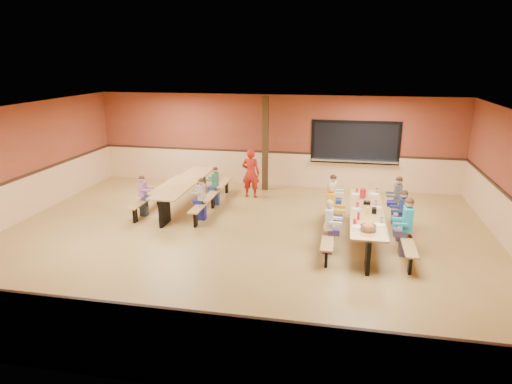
# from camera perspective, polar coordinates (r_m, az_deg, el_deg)

# --- Properties ---
(ground) EXTENTS (12.00, 12.00, 0.00)m
(ground) POSITION_cam_1_polar(r_m,az_deg,el_deg) (10.78, -1.96, -6.13)
(ground) COLOR olive
(ground) RESTS_ON ground
(room_envelope) EXTENTS (12.04, 10.04, 3.02)m
(room_envelope) POSITION_cam_1_polar(r_m,az_deg,el_deg) (10.53, -2.00, -2.66)
(room_envelope) COLOR brown
(room_envelope) RESTS_ON ground
(kitchen_pass_through) EXTENTS (2.78, 0.28, 1.38)m
(kitchen_pass_through) POSITION_cam_1_polar(r_m,az_deg,el_deg) (14.88, 12.28, 5.85)
(kitchen_pass_through) COLOR black
(kitchen_pass_through) RESTS_ON ground
(structural_post) EXTENTS (0.18, 0.18, 3.00)m
(structural_post) POSITION_cam_1_polar(r_m,az_deg,el_deg) (14.54, 1.17, 6.02)
(structural_post) COLOR #322110
(structural_post) RESTS_ON ground
(cafeteria_table_main) EXTENTS (1.91, 3.70, 0.74)m
(cafeteria_table_main) POSITION_cam_1_polar(r_m,az_deg,el_deg) (10.90, 13.59, -3.38)
(cafeteria_table_main) COLOR #AF7F45
(cafeteria_table_main) RESTS_ON ground
(cafeteria_table_second) EXTENTS (1.91, 3.70, 0.74)m
(cafeteria_table_second) POSITION_cam_1_polar(r_m,az_deg,el_deg) (13.24, -8.87, 0.43)
(cafeteria_table_second) COLOR #AF7F45
(cafeteria_table_second) RESTS_ON ground
(seated_child_white_left) EXTENTS (0.37, 0.30, 1.20)m
(seated_child_white_left) POSITION_cam_1_polar(r_m,az_deg,el_deg) (10.06, 9.07, -4.36)
(seated_child_white_left) COLOR silver
(seated_child_white_left) RESTS_ON ground
(seated_adult_yellow) EXTENTS (0.44, 0.36, 1.36)m
(seated_adult_yellow) POSITION_cam_1_polar(r_m,az_deg,el_deg) (10.80, 9.28, -2.43)
(seated_adult_yellow) COLOR orange
(seated_adult_yellow) RESTS_ON ground
(seated_child_grey_left) EXTENTS (0.37, 0.30, 1.20)m
(seated_child_grey_left) POSITION_cam_1_polar(r_m,az_deg,el_deg) (12.16, 9.53, -0.68)
(seated_child_grey_left) COLOR silver
(seated_child_grey_left) RESTS_ON ground
(seated_child_teal_right) EXTENTS (0.41, 0.33, 1.29)m
(seated_child_teal_right) POSITION_cam_1_polar(r_m,az_deg,el_deg) (10.31, 18.34, -4.22)
(seated_child_teal_right) COLOR teal
(seated_child_teal_right) RESTS_ON ground
(seated_child_navy_right) EXTENTS (0.37, 0.30, 1.20)m
(seated_child_navy_right) POSITION_cam_1_polar(r_m,az_deg,el_deg) (11.15, 17.82, -2.85)
(seated_child_navy_right) COLOR navy
(seated_child_navy_right) RESTS_ON ground
(seated_child_char_right) EXTENTS (0.37, 0.31, 1.22)m
(seated_child_char_right) POSITION_cam_1_polar(r_m,az_deg,el_deg) (12.29, 17.25, -0.98)
(seated_child_char_right) COLOR #4D5157
(seated_child_char_right) RESTS_ON ground
(seated_child_purple_sec) EXTENTS (0.32, 0.26, 1.10)m
(seated_child_purple_sec) POSITION_cam_1_polar(r_m,az_deg,el_deg) (12.66, -13.93, -0.49)
(seated_child_purple_sec) COLOR #9E619B
(seated_child_purple_sec) RESTS_ON ground
(seated_child_green_sec) EXTENTS (0.32, 0.26, 1.11)m
(seated_child_green_sec) POSITION_cam_1_polar(r_m,az_deg,el_deg) (13.27, -5.07, 0.74)
(seated_child_green_sec) COLOR #337555
(seated_child_green_sec) RESTS_ON ground
(seated_child_tan_sec) EXTENTS (0.32, 0.27, 1.12)m
(seated_child_tan_sec) POSITION_cam_1_polar(r_m,az_deg,el_deg) (12.06, -6.80, -0.92)
(seated_child_tan_sec) COLOR #BAA395
(seated_child_tan_sec) RESTS_ON ground
(standing_woman) EXTENTS (0.56, 0.37, 1.51)m
(standing_woman) POSITION_cam_1_polar(r_m,az_deg,el_deg) (13.88, -0.66, 2.37)
(standing_woman) COLOR #AB1E13
(standing_woman) RESTS_ON ground
(punch_pitcher) EXTENTS (0.16, 0.16, 0.22)m
(punch_pitcher) POSITION_cam_1_polar(r_m,az_deg,el_deg) (11.82, 13.22, -0.13)
(punch_pitcher) COLOR red
(punch_pitcher) RESTS_ON cafeteria_table_main
(chip_bowl) EXTENTS (0.32, 0.32, 0.15)m
(chip_bowl) POSITION_cam_1_polar(r_m,az_deg,el_deg) (9.60, 13.86, -4.32)
(chip_bowl) COLOR orange
(chip_bowl) RESTS_ON cafeteria_table_main
(napkin_dispenser) EXTENTS (0.10, 0.14, 0.13)m
(napkin_dispenser) POSITION_cam_1_polar(r_m,az_deg,el_deg) (10.71, 14.55, -2.23)
(napkin_dispenser) COLOR black
(napkin_dispenser) RESTS_ON cafeteria_table_main
(condiment_mustard) EXTENTS (0.06, 0.06, 0.17)m
(condiment_mustard) POSITION_cam_1_polar(r_m,az_deg,el_deg) (10.57, 13.74, -2.31)
(condiment_mustard) COLOR yellow
(condiment_mustard) RESTS_ON cafeteria_table_main
(condiment_ketchup) EXTENTS (0.06, 0.06, 0.17)m
(condiment_ketchup) POSITION_cam_1_polar(r_m,az_deg,el_deg) (10.19, 12.69, -2.94)
(condiment_ketchup) COLOR #B2140F
(condiment_ketchup) RESTS_ON cafeteria_table_main
(table_paddle) EXTENTS (0.16, 0.16, 0.56)m
(table_paddle) POSITION_cam_1_polar(r_m,az_deg,el_deg) (11.31, 13.73, -0.79)
(table_paddle) COLOR black
(table_paddle) RESTS_ON cafeteria_table_main
(place_settings) EXTENTS (0.65, 3.30, 0.11)m
(place_settings) POSITION_cam_1_polar(r_m,az_deg,el_deg) (10.81, 13.69, -2.04)
(place_settings) COLOR beige
(place_settings) RESTS_ON cafeteria_table_main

